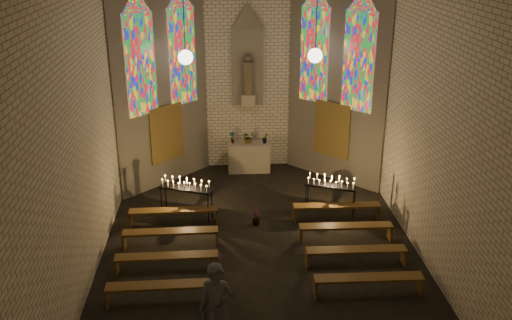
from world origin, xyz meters
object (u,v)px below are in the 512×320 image
at_px(visitor, 217,309).
at_px(votive_stand_left, 186,186).
at_px(altar, 249,157).
at_px(aisle_flower_pot, 256,218).
at_px(votive_stand_right, 331,183).

bearing_deg(visitor, votive_stand_left, 105.60).
relative_size(altar, visitor, 0.74).
relative_size(aisle_flower_pot, visitor, 0.21).
relative_size(aisle_flower_pot, votive_stand_right, 0.27).
bearing_deg(aisle_flower_pot, votive_stand_left, 162.50).
height_order(altar, votive_stand_left, votive_stand_left).
height_order(votive_stand_left, votive_stand_right, votive_stand_left).
xyz_separation_m(votive_stand_left, votive_stand_right, (4.12, -0.01, -0.04)).
relative_size(votive_stand_left, visitor, 0.82).
xyz_separation_m(aisle_flower_pot, votive_stand_left, (-1.94, 0.61, 0.76)).
bearing_deg(votive_stand_left, altar, 80.69).
xyz_separation_m(aisle_flower_pot, visitor, (-1.07, -5.05, 0.75)).
bearing_deg(votive_stand_right, votive_stand_left, -158.24).
bearing_deg(visitor, votive_stand_right, 66.94).
relative_size(altar, votive_stand_left, 0.90).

